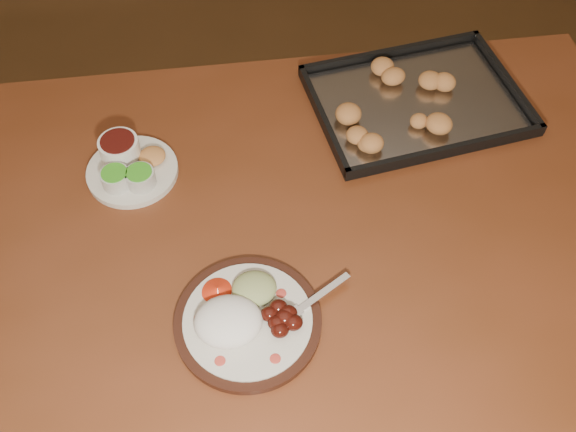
{
  "coord_description": "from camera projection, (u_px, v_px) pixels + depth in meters",
  "views": [
    {
      "loc": [
        0.25,
        -0.92,
        1.7
      ],
      "look_at": [
        0.3,
        -0.25,
        0.77
      ],
      "focal_mm": 40.0,
      "sensor_mm": 36.0,
      "label": 1
    }
  ],
  "objects": [
    {
      "name": "ground",
      "position": [
        183.0,
        305.0,
        1.91
      ],
      "size": [
        4.0,
        4.0,
        0.0
      ],
      "primitive_type": "plane",
      "color": "brown",
      "rests_on": "ground"
    },
    {
      "name": "dining_table",
      "position": [
        268.0,
        256.0,
        1.23
      ],
      "size": [
        1.55,
        0.99,
        0.75
      ],
      "rotation": [
        0.0,
        0.0,
        0.06
      ],
      "color": "brown",
      "rests_on": "ground"
    },
    {
      "name": "baking_tray",
      "position": [
        417.0,
        100.0,
        1.33
      ],
      "size": [
        0.48,
        0.39,
        0.04
      ],
      "rotation": [
        0.0,
        0.0,
        0.21
      ],
      "color": "black",
      "rests_on": "dining_table"
    },
    {
      "name": "dinner_plate",
      "position": [
        245.0,
        318.0,
        1.03
      ],
      "size": [
        0.29,
        0.24,
        0.06
      ],
      "rotation": [
        0.0,
        0.0,
        0.13
      ],
      "color": "black",
      "rests_on": "dining_table"
    },
    {
      "name": "condiment_saucer",
      "position": [
        129.0,
        165.0,
        1.21
      ],
      "size": [
        0.17,
        0.17,
        0.06
      ],
      "rotation": [
        0.0,
        0.0,
        0.28
      ],
      "color": "silver",
      "rests_on": "dining_table"
    }
  ]
}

